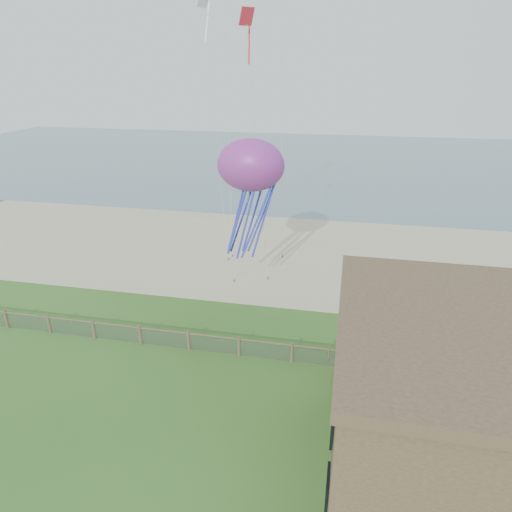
{
  "coord_description": "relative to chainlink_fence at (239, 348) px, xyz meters",
  "views": [
    {
      "loc": [
        5.35,
        -15.14,
        15.19
      ],
      "look_at": [
        0.56,
        8.0,
        5.39
      ],
      "focal_mm": 32.0,
      "sensor_mm": 36.0,
      "label": 1
    }
  ],
  "objects": [
    {
      "name": "sand_beach",
      "position": [
        0.0,
        16.0,
        -0.55
      ],
      "size": [
        72.0,
        20.0,
        0.02
      ],
      "primitive_type": "cube",
      "color": "tan",
      "rests_on": "ground"
    },
    {
      "name": "ground",
      "position": [
        0.0,
        -6.0,
        -0.55
      ],
      "size": [
        160.0,
        160.0,
        0.0
      ],
      "primitive_type": "plane",
      "color": "#32571D",
      "rests_on": "ground"
    },
    {
      "name": "kite_white",
      "position": [
        -4.24,
        9.32,
        17.79
      ],
      "size": [
        2.02,
        1.71,
        2.64
      ],
      "primitive_type": null,
      "rotation": [
        0.44,
        0.0,
        1.13
      ],
      "color": "white"
    },
    {
      "name": "ocean",
      "position": [
        0.0,
        60.0,
        -0.55
      ],
      "size": [
        160.0,
        68.0,
        0.02
      ],
      "primitive_type": "cube",
      "color": "slate",
      "rests_on": "ground"
    },
    {
      "name": "kite_red",
      "position": [
        -0.85,
        6.27,
        16.47
      ],
      "size": [
        1.85,
        1.91,
        2.54
      ],
      "primitive_type": null,
      "rotation": [
        0.44,
        0.0,
        0.73
      ],
      "color": "red"
    },
    {
      "name": "chainlink_fence",
      "position": [
        0.0,
        0.0,
        0.0
      ],
      "size": [
        36.2,
        0.2,
        1.25
      ],
      "primitive_type": null,
      "color": "brown",
      "rests_on": "ground"
    },
    {
      "name": "motel_deck",
      "position": [
        13.0,
        -1.0,
        -0.3
      ],
      "size": [
        15.0,
        2.0,
        0.5
      ],
      "primitive_type": "cube",
      "color": "brown",
      "rests_on": "ground"
    },
    {
      "name": "picnic_table",
      "position": [
        6.46,
        -1.0,
        -0.14
      ],
      "size": [
        2.4,
        2.17,
        0.83
      ],
      "primitive_type": null,
      "rotation": [
        0.0,
        0.0,
        -0.43
      ],
      "color": "brown",
      "rests_on": "ground"
    },
    {
      "name": "octopus_kite",
      "position": [
        -0.68,
        6.33,
        6.99
      ],
      "size": [
        4.16,
        3.15,
        8.01
      ],
      "primitive_type": null,
      "rotation": [
        0.0,
        0.0,
        -0.11
      ],
      "color": "red"
    }
  ]
}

